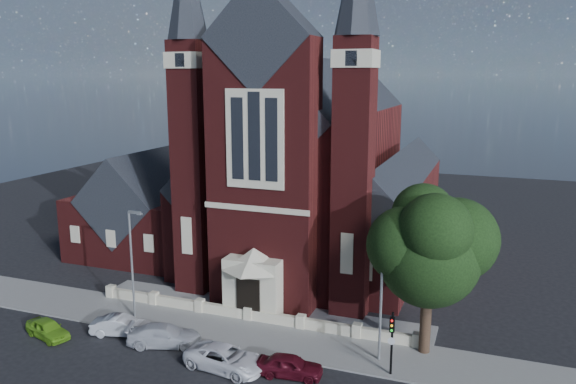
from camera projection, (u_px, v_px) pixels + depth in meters
name	position (u px, v px, depth m)	size (l,w,h in m)	color
ground	(290.00, 281.00, 48.38)	(120.00, 120.00, 0.00)	black
pavement_strip	(237.00, 332.00, 38.76)	(60.00, 5.00, 0.12)	slate
forecourt_paving	(260.00, 310.00, 42.42)	(26.00, 3.00, 0.14)	slate
forecourt_wall	(249.00, 320.00, 40.59)	(24.00, 0.40, 0.90)	beige
church	(318.00, 173.00, 53.99)	(20.01, 34.90, 29.20)	#4B1414
parish_hall	(149.00, 212.00, 55.79)	(12.00, 12.20, 10.24)	#4B1414
street_tree	(431.00, 250.00, 34.13)	(6.40, 6.60, 10.70)	black
street_lamp_left	(133.00, 258.00, 40.06)	(1.16, 0.22, 8.09)	gray
street_lamp_right	(383.00, 291.00, 33.90)	(1.16, 0.22, 8.09)	gray
traffic_signal	(392.00, 336.00, 32.56)	(0.28, 0.42, 4.00)	black
car_lime_van	(48.00, 329.00, 37.85)	(1.48, 3.69, 1.26)	#6EB123
car_silver_a	(121.00, 326.00, 38.23)	(1.40, 4.02, 1.32)	#AFB2B7
car_silver_b	(164.00, 335.00, 36.74)	(1.97, 4.84, 1.41)	silver
car_white_suv	(226.00, 358.00, 33.76)	(2.35, 5.10, 1.42)	white
car_dark_red	(290.00, 366.00, 32.97)	(1.57, 3.91, 1.33)	#4E0D19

